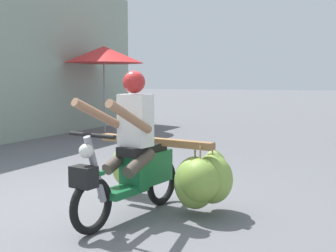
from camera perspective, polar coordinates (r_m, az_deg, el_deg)
name	(u,v)px	position (r m, az deg, el deg)	size (l,w,h in m)	color
ground_plane	(83,204)	(5.43, -10.97, -9.94)	(120.00, 120.00, 0.00)	slate
motorbike_main_loaded	(168,169)	(4.90, 0.05, -5.64)	(1.79, 1.96, 1.58)	black
market_umbrella_near_shop	(104,55)	(12.59, -8.35, 9.17)	(2.23, 2.23, 2.42)	#99999E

